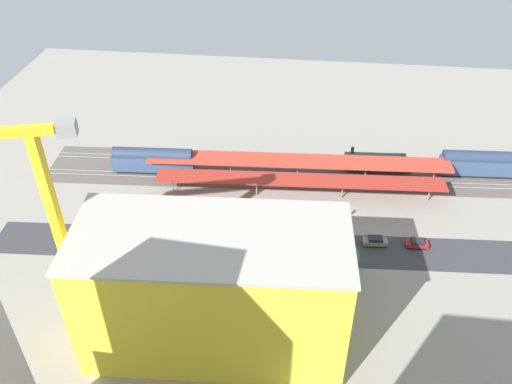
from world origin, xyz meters
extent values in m
plane|color=gray|center=(0.00, 0.00, 0.00)|extent=(166.96, 166.96, 0.00)
cube|color=#5B544C|center=(0.00, -19.97, 0.00)|extent=(105.02, 20.78, 0.01)
cube|color=#38383D|center=(0.00, 5.58, 0.00)|extent=(104.69, 14.83, 0.01)
cube|color=#9E9EA8|center=(0.00, -24.17, 0.18)|extent=(104.19, 5.97, 0.12)
cube|color=#9E9EA8|center=(0.00, -22.73, 0.18)|extent=(104.19, 5.97, 0.12)
cube|color=#9E9EA8|center=(0.00, -17.21, 0.18)|extent=(104.19, 5.97, 0.12)
cube|color=#9E9EA8|center=(0.00, -15.77, 0.18)|extent=(104.19, 5.97, 0.12)
cube|color=#A82D23|center=(-4.75, -11.01, 4.22)|extent=(59.82, 8.10, 0.31)
cylinder|color=slate|center=(-31.55, -12.51, 2.03)|extent=(0.30, 0.30, 4.06)
cylinder|color=slate|center=(-13.69, -11.51, 2.03)|extent=(0.30, 0.30, 4.06)
cylinder|color=slate|center=(4.18, -10.51, 2.03)|extent=(0.30, 0.30, 4.06)
cylinder|color=slate|center=(22.05, -9.51, 2.03)|extent=(0.30, 0.30, 4.06)
cube|color=#C63D2D|center=(-4.02, -18.04, 4.28)|extent=(66.06, 8.95, 0.49)
cylinder|color=slate|center=(-33.61, -19.70, 2.02)|extent=(0.30, 0.30, 4.04)
cylinder|color=slate|center=(-18.82, -18.87, 2.02)|extent=(0.30, 0.30, 4.04)
cylinder|color=slate|center=(-4.02, -18.04, 2.02)|extent=(0.30, 0.30, 4.04)
cylinder|color=slate|center=(10.78, -17.21, 2.02)|extent=(0.30, 0.30, 4.04)
cylinder|color=slate|center=(25.58, -16.38, 2.02)|extent=(0.30, 0.30, 4.04)
cube|color=black|center=(-21.83, -23.45, 0.50)|extent=(15.18, 3.51, 1.00)
cylinder|color=black|center=(-20.51, -23.37, 2.48)|extent=(12.54, 3.65, 2.96)
cube|color=black|center=(-26.69, -23.72, 1.65)|extent=(2.84, 3.31, 3.29)
cylinder|color=black|center=(-15.82, -23.11, 4.66)|extent=(0.70, 0.70, 1.40)
cube|color=black|center=(-44.23, -23.45, 0.30)|extent=(16.44, 3.40, 0.60)
cube|color=#384C72|center=(-44.23, -23.45, 2.44)|extent=(18.28, 4.13, 3.67)
cylinder|color=#273550|center=(-44.23, -23.45, 4.52)|extent=(17.56, 4.08, 3.11)
cube|color=black|center=(28.03, -16.49, 0.30)|extent=(16.56, 3.36, 0.60)
cube|color=#384C72|center=(28.03, -16.49, 2.41)|extent=(18.42, 4.08, 3.62)
cylinder|color=#273550|center=(28.03, -16.49, 4.47)|extent=(17.69, 4.03, 3.06)
cube|color=black|center=(-27.43, 2.09, 0.15)|extent=(3.52, 1.90, 0.30)
cube|color=maroon|center=(-27.43, 2.09, 0.66)|extent=(4.19, 1.99, 0.72)
cube|color=#1E2328|center=(-27.43, 2.09, 1.29)|extent=(2.36, 1.72, 0.55)
cube|color=black|center=(-19.67, 2.45, 0.15)|extent=(3.97, 2.03, 0.30)
cube|color=gray|center=(-19.67, 2.45, 0.71)|extent=(4.71, 2.15, 0.83)
cube|color=#1E2328|center=(-19.67, 2.45, 1.44)|extent=(2.68, 1.79, 0.63)
cube|color=black|center=(-11.51, 2.13, 0.15)|extent=(3.93, 1.78, 0.30)
cube|color=silver|center=(-11.51, 2.13, 0.73)|extent=(4.67, 1.86, 0.86)
cube|color=#1E2328|center=(-11.51, 2.13, 1.45)|extent=(2.62, 1.62, 0.59)
cube|color=black|center=(-3.24, 2.35, 0.15)|extent=(3.55, 1.94, 0.30)
cube|color=black|center=(-3.24, 2.35, 0.71)|extent=(4.21, 2.06, 0.83)
cube|color=#1E2328|center=(-3.24, 2.35, 1.42)|extent=(2.40, 1.71, 0.58)
cube|color=black|center=(4.76, 2.59, 0.15)|extent=(3.94, 1.78, 0.30)
cube|color=silver|center=(4.76, 2.59, 0.68)|extent=(4.68, 1.87, 0.75)
cube|color=#1E2328|center=(4.76, 2.59, 1.32)|extent=(2.63, 1.61, 0.54)
cube|color=black|center=(12.84, 2.50, 0.15)|extent=(3.88, 1.73, 0.30)
cube|color=#474C51|center=(12.84, 2.50, 0.71)|extent=(4.61, 1.82, 0.83)
cube|color=#1E2328|center=(12.84, 2.50, 1.38)|extent=(2.60, 1.57, 0.52)
cube|color=yellow|center=(6.19, 26.76, 10.26)|extent=(38.51, 18.40, 20.53)
cube|color=#B7B2A8|center=(6.19, 26.76, 20.73)|extent=(39.15, 19.04, 0.40)
cube|color=gray|center=(28.70, 24.69, 0.60)|extent=(3.60, 3.60, 1.20)
cube|color=yellow|center=(28.70, 24.69, 16.85)|extent=(1.40, 1.40, 33.69)
cube|color=gray|center=(24.36, 23.51, 34.29)|extent=(2.84, 2.56, 2.00)
cube|color=black|center=(0.27, 11.88, 0.25)|extent=(9.05, 3.31, 0.50)
cube|color=silver|center=(-0.92, 11.73, 1.83)|extent=(6.71, 3.24, 2.65)
cube|color=maroon|center=(3.46, 12.31, 1.75)|extent=(2.69, 2.70, 2.49)
cube|color=black|center=(18.30, 14.50, 0.25)|extent=(9.76, 2.45, 0.50)
cube|color=white|center=(17.24, 14.54, 2.08)|extent=(7.65, 2.62, 3.17)
cube|color=silver|center=(22.08, 14.38, 1.71)|extent=(2.19, 2.44, 2.42)
cube|color=black|center=(9.07, 12.68, 0.25)|extent=(9.85, 2.44, 0.50)
cube|color=silver|center=(7.96, 12.69, 2.07)|extent=(7.63, 2.66, 3.14)
cube|color=#334C8C|center=(12.87, 12.63, 1.73)|extent=(2.26, 2.59, 2.45)
cylinder|color=brown|center=(14.90, 10.58, 1.54)|extent=(0.42, 0.42, 3.09)
sphere|color=#28662D|center=(14.90, 10.58, 5.13)|extent=(5.84, 5.84, 5.84)
cylinder|color=brown|center=(2.12, 10.89, 2.00)|extent=(0.43, 0.43, 3.99)
sphere|color=#28662D|center=(2.12, 10.89, 5.59)|extent=(4.57, 4.57, 4.57)
cylinder|color=brown|center=(-13.47, 11.25, 1.37)|extent=(0.48, 0.48, 2.75)
sphere|color=#2D7233|center=(-13.47, 11.25, 4.57)|extent=(5.21, 5.21, 5.21)
cylinder|color=#333333|center=(-11.08, 0.71, 3.18)|extent=(0.16, 0.16, 6.36)
cube|color=black|center=(-11.08, 0.71, 6.81)|extent=(0.36, 0.36, 0.90)
sphere|color=red|center=(-10.86, 0.71, 6.81)|extent=(0.20, 0.20, 0.20)
camera|label=1|loc=(-5.97, 78.51, 67.68)|focal=37.18mm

